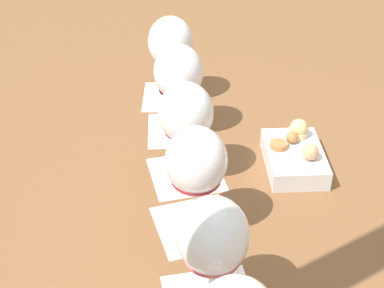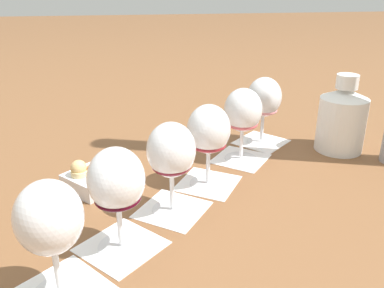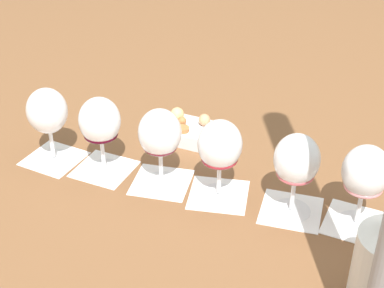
% 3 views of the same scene
% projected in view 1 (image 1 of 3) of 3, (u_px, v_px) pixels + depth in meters
% --- Properties ---
extents(ground_plane, '(8.00, 8.00, 0.00)m').
position_uv_depth(ground_plane, '(191.00, 201.00, 0.91)').
color(ground_plane, brown).
extents(tasting_card_2, '(0.16, 0.16, 0.00)m').
position_uv_depth(tasting_card_2, '(196.00, 225.00, 0.86)').
color(tasting_card_2, white).
rests_on(tasting_card_2, ground_plane).
extents(tasting_card_3, '(0.16, 0.16, 0.00)m').
position_uv_depth(tasting_card_3, '(186.00, 174.00, 0.96)').
color(tasting_card_3, white).
rests_on(tasting_card_3, ground_plane).
extents(tasting_card_4, '(0.16, 0.16, 0.00)m').
position_uv_depth(tasting_card_4, '(179.00, 130.00, 1.07)').
color(tasting_card_4, white).
rests_on(tasting_card_4, ground_plane).
extents(tasting_card_5, '(0.16, 0.16, 0.00)m').
position_uv_depth(tasting_card_5, '(172.00, 97.00, 1.17)').
color(tasting_card_5, white).
rests_on(tasting_card_5, ground_plane).
extents(wine_glass_1, '(0.09, 0.09, 0.17)m').
position_uv_depth(wine_glass_1, '(213.00, 241.00, 0.68)').
color(wine_glass_1, white).
rests_on(wine_glass_1, tasting_card_1).
extents(wine_glass_2, '(0.09, 0.09, 0.17)m').
position_uv_depth(wine_glass_2, '(196.00, 165.00, 0.80)').
color(wine_glass_2, white).
rests_on(wine_glass_2, tasting_card_2).
extents(wine_glass_3, '(0.09, 0.09, 0.17)m').
position_uv_depth(wine_glass_3, '(186.00, 117.00, 0.90)').
color(wine_glass_3, white).
rests_on(wine_glass_3, tasting_card_3).
extents(wine_glass_4, '(0.09, 0.09, 0.17)m').
position_uv_depth(wine_glass_4, '(178.00, 76.00, 1.01)').
color(wine_glass_4, white).
rests_on(wine_glass_4, tasting_card_4).
extents(wine_glass_5, '(0.09, 0.09, 0.17)m').
position_uv_depth(wine_glass_5, '(171.00, 46.00, 1.10)').
color(wine_glass_5, white).
rests_on(wine_glass_5, tasting_card_5).
extents(snack_dish, '(0.16, 0.16, 0.06)m').
position_uv_depth(snack_dish, '(295.00, 155.00, 0.97)').
color(snack_dish, silver).
rests_on(snack_dish, ground_plane).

